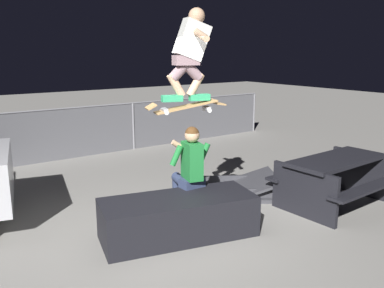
# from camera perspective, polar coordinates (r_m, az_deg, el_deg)

# --- Properties ---
(ground_plane) EXTENTS (40.00, 40.00, 0.00)m
(ground_plane) POSITION_cam_1_polar(r_m,az_deg,el_deg) (5.35, -3.93, -13.08)
(ground_plane) COLOR gray
(ledge_box_main) EXTENTS (2.08, 1.21, 0.53)m
(ledge_box_main) POSITION_cam_1_polar(r_m,az_deg,el_deg) (5.31, -1.89, -10.15)
(ledge_box_main) COLOR black
(ledge_box_main) RESTS_ON ground
(person_sitting_on_ledge) EXTENTS (0.59, 0.79, 1.36)m
(person_sitting_on_ledge) POSITION_cam_1_polar(r_m,az_deg,el_deg) (5.64, -0.41, -3.35)
(person_sitting_on_ledge) COLOR #2D3856
(person_sitting_on_ledge) RESTS_ON ground
(skateboard) EXTENTS (1.03, 0.48, 0.15)m
(skateboard) POSITION_cam_1_polar(r_m,az_deg,el_deg) (5.14, -0.85, 5.20)
(skateboard) COLOR #AD8451
(skater_airborne) EXTENTS (0.64, 0.87, 1.12)m
(skater_airborne) POSITION_cam_1_polar(r_m,az_deg,el_deg) (5.12, -0.26, 12.88)
(skater_airborne) COLOR #2D9E66
(kicker_ramp) EXTENTS (1.61, 1.51, 0.43)m
(kicker_ramp) POSITION_cam_1_polar(r_m,az_deg,el_deg) (6.93, 6.60, -6.35)
(kicker_ramp) COLOR #38383D
(kicker_ramp) RESTS_ON ground
(picnic_table_back) EXTENTS (1.75, 1.41, 0.75)m
(picnic_table_back) POSITION_cam_1_polar(r_m,az_deg,el_deg) (6.66, 19.39, -3.93)
(picnic_table_back) COLOR black
(picnic_table_back) RESTS_ON ground
(fence_back) EXTENTS (12.05, 0.05, 1.14)m
(fence_back) POSITION_cam_1_polar(r_m,az_deg,el_deg) (9.27, -19.20, 1.40)
(fence_back) COLOR slate
(fence_back) RESTS_ON ground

